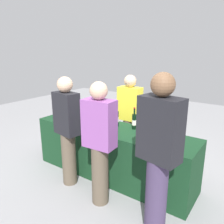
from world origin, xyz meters
The scene contains 16 objects.
ground_plane centered at (0.00, 0.00, 0.00)m, with size 12.00×12.00×0.00m, color gray.
tasting_table centered at (0.00, 0.00, 0.40)m, with size 2.59×0.67×0.80m, color #14381E.
wine_bottle_0 centered at (-0.88, 0.07, 0.92)m, with size 0.07×0.07×0.34m.
wine_bottle_1 centered at (-0.53, 0.07, 0.92)m, with size 0.07×0.07×0.32m.
wine_bottle_2 centered at (-0.01, 0.13, 0.92)m, with size 0.07×0.07×0.33m.
wine_bottle_3 centered at (0.29, 0.15, 0.92)m, with size 0.07×0.07×0.33m.
wine_bottle_4 centered at (0.52, 0.08, 0.92)m, with size 0.07×0.07×0.34m.
wine_bottle_5 centered at (0.88, 0.14, 0.92)m, with size 0.07×0.07×0.33m.
wine_glass_0 centered at (-0.80, -0.10, 0.89)m, with size 0.07×0.07×0.13m.
wine_glass_1 centered at (-0.59, -0.16, 0.89)m, with size 0.07×0.07×0.13m.
wine_glass_2 centered at (-0.32, -0.07, 0.91)m, with size 0.08×0.08×0.16m.
wine_glass_3 centered at (0.85, -0.08, 0.90)m, with size 0.07×0.07×0.14m.
server_pouring centered at (-0.06, 0.62, 0.83)m, with size 0.39×0.22×1.54m.
guest_0 centered at (-0.40, -0.54, 0.87)m, with size 0.40×0.26×1.60m.
guest_1 centered at (0.25, -0.63, 0.86)m, with size 0.41×0.24×1.60m.
guest_2 centered at (1.05, -0.66, 0.95)m, with size 0.46×0.31×1.75m.
Camera 1 is at (1.86, -2.64, 1.96)m, focal length 36.20 mm.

